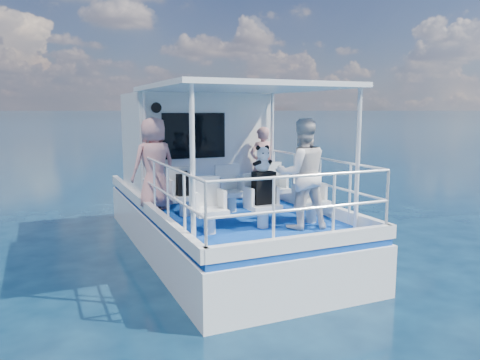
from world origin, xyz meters
name	(u,v)px	position (x,y,z in m)	size (l,w,h in m)	color
ground	(236,261)	(0.00, 0.00, 0.00)	(2000.00, 2000.00, 0.00)	#061A30
hull	(217,247)	(0.00, 1.00, 0.00)	(3.00, 7.00, 1.60)	white
deck	(216,206)	(0.00, 1.00, 0.85)	(2.90, 6.90, 0.10)	navy
cabin	(195,144)	(0.00, 2.30, 2.00)	(2.85, 2.00, 2.20)	white
canopy	(240,87)	(0.00, -0.20, 3.14)	(3.00, 3.20, 0.08)	white
canopy_posts	(241,154)	(0.00, -0.25, 2.00)	(2.77, 2.97, 2.20)	white
railings	(249,191)	(0.00, -0.58, 1.40)	(2.84, 3.59, 1.00)	white
seat_port_fwd	(185,205)	(-0.90, 0.20, 1.09)	(0.48, 0.46, 0.38)	white
seat_center_fwd	(231,201)	(0.00, 0.20, 1.09)	(0.48, 0.46, 0.38)	white
seat_stbd_fwd	(275,198)	(0.90, 0.20, 1.09)	(0.48, 0.46, 0.38)	white
seat_port_aft	(210,221)	(-0.90, -1.10, 1.09)	(0.48, 0.46, 0.38)	white
seat_center_aft	(263,216)	(0.00, -1.10, 1.09)	(0.48, 0.46, 0.38)	white
seat_stbd_aft	(311,211)	(0.90, -1.10, 1.09)	(0.48, 0.46, 0.38)	white
passenger_port_fwd	(154,164)	(-1.25, 0.94, 1.77)	(0.65, 0.46, 1.73)	pink
passenger_stbd_fwd	(262,163)	(1.04, 1.06, 1.66)	(0.55, 0.36, 1.51)	tan
passenger_stbd_aft	(302,174)	(0.55, -1.36, 1.77)	(0.84, 0.66, 1.73)	white
backpack_port	(185,185)	(-0.90, 0.14, 1.47)	(0.29, 0.16, 0.38)	black
backpack_center	(264,188)	(0.02, -1.08, 1.54)	(0.34, 0.19, 0.52)	black
compact_camera	(184,173)	(-0.91, 0.14, 1.68)	(0.09, 0.06, 0.06)	black
panda	(263,159)	(0.01, -1.06, 2.00)	(0.27, 0.22, 0.41)	white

